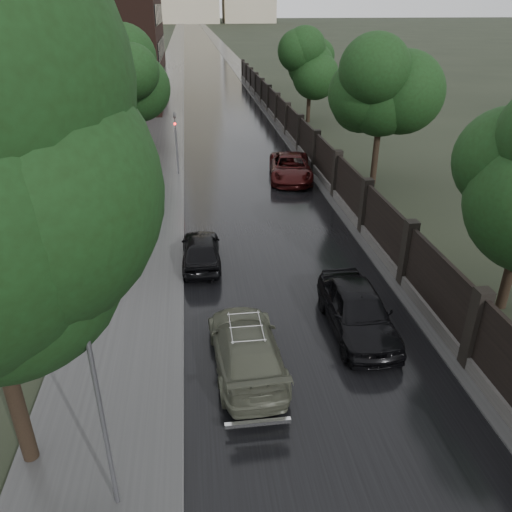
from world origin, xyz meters
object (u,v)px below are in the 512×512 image
(volga_sedan, at_px, (246,348))
(hatchback_left, at_px, (201,250))
(lamp_post, at_px, (102,415))
(car_right_near, at_px, (358,310))
(tree_right_b, at_px, (381,100))
(car_right_far, at_px, (291,168))
(traffic_light, at_px, (176,139))
(tree_left_far, at_px, (119,81))
(tree_right_c, at_px, (310,65))

(volga_sedan, height_order, hatchback_left, volga_sedan)
(lamp_post, bearing_deg, car_right_near, 38.53)
(tree_right_b, height_order, hatchback_left, tree_right_b)
(volga_sedan, xyz_separation_m, car_right_far, (4.74, 17.67, 0.05))
(traffic_light, relative_size, hatchback_left, 1.01)
(tree_left_far, height_order, lamp_post, tree_left_far)
(lamp_post, relative_size, hatchback_left, 1.29)
(tree_right_c, bearing_deg, tree_right_b, -90.00)
(tree_left_far, height_order, traffic_light, tree_left_far)
(hatchback_left, relative_size, car_right_near, 0.84)
(tree_right_b, xyz_separation_m, hatchback_left, (-10.72, -9.25, -4.27))
(volga_sedan, xyz_separation_m, car_right_near, (3.88, 1.39, 0.10))
(tree_right_b, relative_size, traffic_light, 1.75)
(car_right_far, bearing_deg, volga_sedan, -97.58)
(tree_left_far, xyz_separation_m, car_right_near, (9.80, -22.77, -4.43))
(tree_left_far, bearing_deg, tree_right_b, -27.30)
(hatchback_left, bearing_deg, car_right_far, -117.89)
(lamp_post, xyz_separation_m, traffic_light, (1.10, 23.49, -0.27))
(volga_sedan, bearing_deg, tree_right_b, -123.33)
(tree_left_far, distance_m, tree_right_c, 18.45)
(volga_sedan, relative_size, car_right_far, 0.90)
(car_right_far, bearing_deg, traffic_light, 175.37)
(tree_right_c, bearing_deg, volga_sedan, -105.67)
(volga_sedan, bearing_deg, tree_right_c, -108.34)
(traffic_light, distance_m, hatchback_left, 12.41)
(lamp_post, bearing_deg, hatchback_left, 79.02)
(tree_right_c, height_order, lamp_post, tree_right_c)
(traffic_light, distance_m, car_right_far, 7.31)
(tree_right_b, height_order, volga_sedan, tree_right_b)
(tree_right_b, distance_m, traffic_light, 12.44)
(traffic_light, xyz_separation_m, car_right_near, (6.10, -17.76, -1.59))
(tree_left_far, distance_m, tree_right_b, 17.45)
(tree_left_far, bearing_deg, volga_sedan, -76.23)
(traffic_light, bearing_deg, hatchback_left, -84.95)
(tree_right_c, relative_size, traffic_light, 1.75)
(tree_left_far, relative_size, car_right_near, 1.56)
(tree_right_c, relative_size, lamp_post, 1.37)
(tree_right_c, relative_size, car_right_far, 1.29)
(lamp_post, distance_m, traffic_light, 23.52)
(tree_right_b, distance_m, hatchback_left, 14.79)
(tree_right_c, xyz_separation_m, car_right_far, (-4.84, -16.50, -4.19))
(tree_right_c, height_order, volga_sedan, tree_right_c)
(volga_sedan, height_order, car_right_near, car_right_near)
(hatchback_left, height_order, car_right_near, car_right_near)
(lamp_post, xyz_separation_m, car_right_near, (7.20, 5.73, -1.86))
(tree_right_c, height_order, car_right_far, tree_right_c)
(volga_sedan, xyz_separation_m, hatchback_left, (-1.14, 6.91, -0.03))
(tree_right_c, bearing_deg, hatchback_left, -111.47)
(volga_sedan, bearing_deg, tree_left_far, -78.91)
(tree_right_c, distance_m, car_right_far, 17.69)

